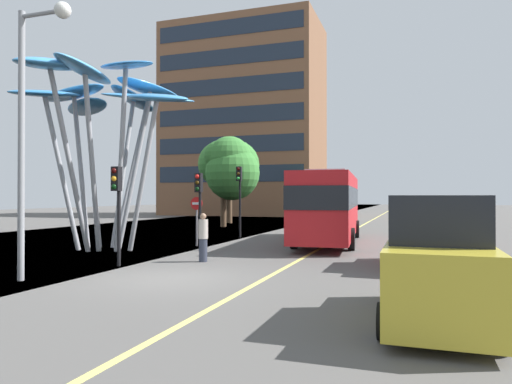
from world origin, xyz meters
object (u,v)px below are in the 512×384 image
(traffic_light_kerb_far, at_px, (199,194))
(traffic_light_island_mid, at_px, (239,186))
(car_parked_near, at_px, (437,264))
(car_parked_mid, at_px, (424,235))
(red_bus, at_px, (329,204))
(street_lamp, at_px, (32,105))
(leaf_sculpture, at_px, (104,101))
(no_entry_sign, at_px, (197,213))
(traffic_light_kerb_near, at_px, (117,194))
(pedestrian, at_px, (203,237))

(traffic_light_kerb_far, distance_m, traffic_light_island_mid, 6.49)
(car_parked_near, height_order, car_parked_mid, car_parked_near)
(red_bus, height_order, traffic_light_kerb_far, red_bus)
(traffic_light_island_mid, relative_size, car_parked_mid, 0.95)
(traffic_light_island_mid, xyz_separation_m, street_lamp, (-0.56, -14.26, 1.93))
(traffic_light_island_mid, relative_size, car_parked_near, 0.92)
(traffic_light_kerb_far, bearing_deg, leaf_sculpture, -169.99)
(leaf_sculpture, relative_size, no_entry_sign, 3.97)
(traffic_light_kerb_near, relative_size, street_lamp, 0.44)
(leaf_sculpture, height_order, car_parked_near, leaf_sculpture)
(pedestrian, bearing_deg, car_parked_mid, 8.50)
(leaf_sculpture, bearing_deg, no_entry_sign, 37.54)
(car_parked_mid, relative_size, pedestrian, 2.42)
(car_parked_near, bearing_deg, traffic_light_kerb_near, 157.82)
(traffic_light_kerb_near, distance_m, car_parked_near, 10.51)
(leaf_sculpture, xyz_separation_m, pedestrian, (5.75, -2.11, -5.61))
(leaf_sculpture, xyz_separation_m, traffic_light_kerb_far, (4.20, 0.74, -4.09))
(red_bus, relative_size, traffic_light_island_mid, 2.76)
(leaf_sculpture, distance_m, traffic_light_island_mid, 8.80)
(leaf_sculpture, relative_size, street_lamp, 1.21)
(traffic_light_island_mid, distance_m, street_lamp, 14.40)
(traffic_light_kerb_far, bearing_deg, street_lamp, -98.80)
(car_parked_near, bearing_deg, no_entry_sign, 133.62)
(car_parked_mid, distance_m, street_lamp, 12.36)
(leaf_sculpture, relative_size, traffic_light_kerb_far, 2.76)
(traffic_light_kerb_near, xyz_separation_m, traffic_light_kerb_far, (0.65, 4.78, -0.01))
(car_parked_near, distance_m, car_parked_mid, 6.97)
(street_lamp, bearing_deg, traffic_light_kerb_near, 79.63)
(leaf_sculpture, bearing_deg, car_parked_mid, -4.40)
(traffic_light_kerb_near, bearing_deg, street_lamp, -100.37)
(traffic_light_kerb_near, height_order, car_parked_mid, traffic_light_kerb_near)
(traffic_light_kerb_near, xyz_separation_m, traffic_light_island_mid, (0.01, 11.22, 0.46))
(car_parked_near, bearing_deg, car_parked_mid, 90.87)
(car_parked_near, relative_size, no_entry_sign, 1.89)
(red_bus, distance_m, no_entry_sign, 6.50)
(traffic_light_island_mid, bearing_deg, leaf_sculpture, -116.32)
(street_lamp, bearing_deg, traffic_light_island_mid, 87.74)
(traffic_light_island_mid, height_order, car_parked_mid, traffic_light_island_mid)
(traffic_light_kerb_far, xyz_separation_m, pedestrian, (1.54, -2.85, -1.52))
(no_entry_sign, bearing_deg, red_bus, 31.50)
(pedestrian, height_order, no_entry_sign, no_entry_sign)
(leaf_sculpture, xyz_separation_m, car_parked_near, (13.21, -7.98, -5.39))
(traffic_light_kerb_near, relative_size, car_parked_near, 0.77)
(traffic_light_kerb_far, xyz_separation_m, traffic_light_island_mid, (-0.65, 6.45, 0.47))
(pedestrian, bearing_deg, traffic_light_island_mid, 103.26)
(traffic_light_kerb_far, relative_size, traffic_light_island_mid, 0.83)
(traffic_light_island_mid, bearing_deg, traffic_light_kerb_near, -90.04)
(car_parked_near, bearing_deg, leaf_sculpture, 148.87)
(red_bus, bearing_deg, street_lamp, -114.04)
(traffic_light_kerb_far, distance_m, car_parked_mid, 9.17)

